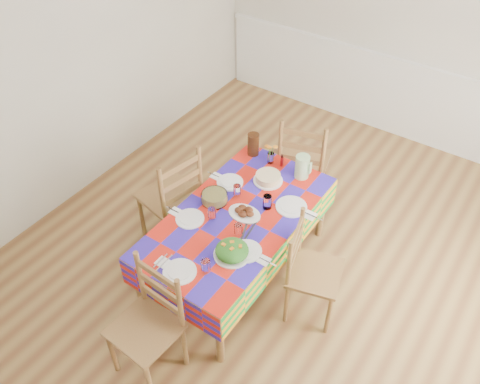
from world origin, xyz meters
name	(u,v)px	position (x,y,z in m)	size (l,w,h in m)	color
room	(294,144)	(0.00, 0.00, 1.35)	(4.58, 5.08, 2.78)	brown
wainscot	(400,96)	(0.00, 2.48, 0.49)	(4.41, 0.06, 0.92)	white
dining_table	(237,222)	(-0.32, -0.24, 0.59)	(0.92, 1.71, 0.66)	brown
setting_near_head	(188,269)	(-0.28, -0.90, 0.69)	(0.39, 0.26, 0.12)	white
setting_left_near	(197,217)	(-0.56, -0.45, 0.69)	(0.41, 0.25, 0.11)	white
setting_left_far	(232,185)	(-0.55, 0.01, 0.69)	(0.41, 0.24, 0.11)	white
setting_right_near	(244,244)	(-0.10, -0.48, 0.69)	(0.43, 0.25, 0.11)	white
setting_right_far	(283,205)	(-0.07, 0.04, 0.69)	(0.48, 0.28, 0.12)	white
meat_platter	(244,212)	(-0.28, -0.20, 0.69)	(0.27, 0.20, 0.05)	white
salad_platter	(232,251)	(-0.12, -0.60, 0.71)	(0.27, 0.27, 0.11)	white
pasta_bowl	(214,197)	(-0.57, -0.21, 0.70)	(0.22, 0.22, 0.08)	white
cake	(268,178)	(-0.34, 0.25, 0.70)	(0.25, 0.25, 0.07)	white
serving_utensils	(248,230)	(-0.17, -0.33, 0.67)	(0.12, 0.26, 0.01)	black
flower_vase	(271,155)	(-0.46, 0.48, 0.74)	(0.12, 0.10, 0.19)	white
hot_sauce	(282,160)	(-0.36, 0.49, 0.72)	(0.03, 0.03, 0.12)	#A80D0F
green_pitcher	(302,167)	(-0.14, 0.46, 0.77)	(0.12, 0.12, 0.21)	#ABDA99
tea_pitcher	(253,144)	(-0.66, 0.49, 0.77)	(0.11, 0.11, 0.21)	#32190B
name_card	(166,283)	(-0.35, -1.07, 0.67)	(0.06, 0.02, 0.01)	white
chair_near	(149,325)	(-0.32, -1.31, 0.48)	(0.46, 0.44, 0.97)	brown
chair_far	(303,162)	(-0.31, 0.82, 0.50)	(0.55, 0.54, 1.02)	brown
chair_left	(173,198)	(-0.99, -0.25, 0.51)	(0.52, 0.54, 1.04)	brown
chair_right	(310,271)	(0.35, -0.25, 0.45)	(0.48, 0.50, 0.92)	brown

